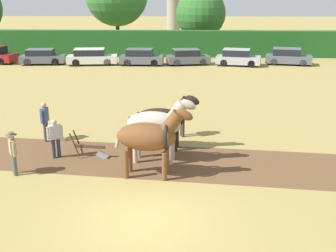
{
  "coord_description": "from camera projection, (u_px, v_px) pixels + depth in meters",
  "views": [
    {
      "loc": [
        1.1,
        -10.61,
        6.11
      ],
      "look_at": [
        0.5,
        5.45,
        1.1
      ],
      "focal_mm": 45.0,
      "sensor_mm": 36.0,
      "label": 1
    }
  ],
  "objects": [
    {
      "name": "ground_plane",
      "position": [
        143.0,
        219.0,
        11.98
      ],
      "size": [
        240.0,
        240.0,
        0.0
      ],
      "primitive_type": "plane",
      "color": "#998447"
    },
    {
      "name": "plowed_furrow_strip",
      "position": [
        35.0,
        154.0,
        16.91
      ],
      "size": [
        32.57,
        7.07,
        0.01
      ],
      "primitive_type": "cube",
      "rotation": [
        0.0,
        0.0,
        -0.11
      ],
      "color": "brown",
      "rests_on": "ground"
    },
    {
      "name": "hedgerow",
      "position": [
        173.0,
        44.0,
        43.45
      ],
      "size": [
        73.88,
        1.44,
        2.65
      ],
      "primitive_type": "cube",
      "color": "#1E511E",
      "rests_on": "ground"
    },
    {
      "name": "tree_center",
      "position": [
        201.0,
        14.0,
        47.28
      ],
      "size": [
        5.61,
        5.61,
        6.91
      ],
      "color": "#423323",
      "rests_on": "ground"
    },
    {
      "name": "draft_horse_lead_left",
      "position": [
        150.0,
        137.0,
        14.43
      ],
      "size": [
        2.79,
        1.25,
        2.57
      ],
      "rotation": [
        0.0,
        0.0,
        -0.11
      ],
      "color": "brown",
      "rests_on": "ground"
    },
    {
      "name": "draft_horse_lead_right",
      "position": [
        157.0,
        124.0,
        15.77
      ],
      "size": [
        2.77,
        1.25,
        2.56
      ],
      "rotation": [
        0.0,
        0.0,
        -0.11
      ],
      "color": "#B2A38E",
      "rests_on": "ground"
    },
    {
      "name": "draft_horse_trail_left",
      "position": [
        163.0,
        119.0,
        17.17
      ],
      "size": [
        2.77,
        1.16,
        2.38
      ],
      "rotation": [
        0.0,
        0.0,
        -0.11
      ],
      "color": "black",
      "rests_on": "ground"
    },
    {
      "name": "plow",
      "position": [
        93.0,
        150.0,
        16.48
      ],
      "size": [
        1.51,
        0.5,
        1.13
      ],
      "rotation": [
        0.0,
        0.0,
        -0.11
      ],
      "color": "#4C331E",
      "rests_on": "ground"
    },
    {
      "name": "farmer_at_plow",
      "position": [
        55.0,
        136.0,
        16.3
      ],
      "size": [
        0.53,
        0.43,
        1.55
      ],
      "rotation": [
        0.0,
        0.0,
        -0.95
      ],
      "color": "#28334C",
      "rests_on": "ground"
    },
    {
      "name": "farmer_beside_team",
      "position": [
        182.0,
        115.0,
        18.77
      ],
      "size": [
        0.43,
        0.63,
        1.71
      ],
      "rotation": [
        0.0,
        0.0,
        0.33
      ],
      "color": "#38332D",
      "rests_on": "ground"
    },
    {
      "name": "farmer_onlooker_left",
      "position": [
        13.0,
        150.0,
        14.73
      ],
      "size": [
        0.4,
        0.55,
        1.58
      ],
      "rotation": [
        0.0,
        0.0,
        0.54
      ],
      "color": "#4C4C4C",
      "rests_on": "ground"
    },
    {
      "name": "farmer_onlooker_right",
      "position": [
        45.0,
        118.0,
        18.16
      ],
      "size": [
        0.24,
        0.69,
        1.74
      ],
      "rotation": [
        0.0,
        0.0,
        -0.04
      ],
      "color": "#4C4C4C",
      "rests_on": "ground"
    },
    {
      "name": "parked_car_left",
      "position": [
        42.0,
        57.0,
        38.59
      ],
      "size": [
        4.15,
        2.16,
        1.42
      ],
      "rotation": [
        0.0,
        0.0,
        0.11
      ],
      "color": "#565B66",
      "rests_on": "ground"
    },
    {
      "name": "parked_car_center_left",
      "position": [
        91.0,
        57.0,
        38.33
      ],
      "size": [
        4.67,
        2.35,
        1.48
      ],
      "rotation": [
        0.0,
        0.0,
        0.13
      ],
      "color": "silver",
      "rests_on": "ground"
    },
    {
      "name": "parked_car_center",
      "position": [
        141.0,
        57.0,
        38.22
      ],
      "size": [
        3.94,
        1.85,
        1.48
      ],
      "rotation": [
        0.0,
        0.0,
        -0.03
      ],
      "color": "#565B66",
      "rests_on": "ground"
    },
    {
      "name": "parked_car_center_right",
      "position": [
        188.0,
        57.0,
        38.41
      ],
      "size": [
        4.12,
        2.49,
        1.43
      ],
      "rotation": [
        0.0,
        0.0,
        0.19
      ],
      "color": "#565B66",
      "rests_on": "ground"
    },
    {
      "name": "parked_car_right",
      "position": [
        238.0,
        58.0,
        37.93
      ],
      "size": [
        4.19,
        2.56,
        1.5
      ],
      "rotation": [
        0.0,
        0.0,
        -0.21
      ],
      "color": "#A8A8B2",
      "rests_on": "ground"
    },
    {
      "name": "parked_car_far_right",
      "position": [
        288.0,
        57.0,
        38.48
      ],
      "size": [
        4.34,
        2.55,
        1.5
      ],
      "rotation": [
        0.0,
        0.0,
        -0.21
      ],
      "color": "#565B66",
      "rests_on": "ground"
    }
  ]
}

